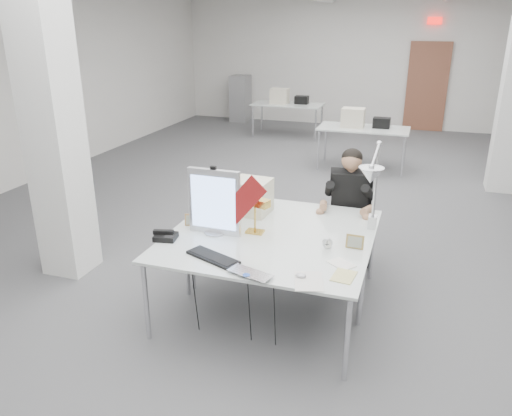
{
  "coord_description": "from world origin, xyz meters",
  "views": [
    {
      "loc": [
        1.18,
        -6.04,
        2.57
      ],
      "look_at": [
        -0.17,
        -2.0,
        0.96
      ],
      "focal_mm": 35.0,
      "sensor_mm": 36.0,
      "label": 1
    }
  ],
  "objects_px": {
    "beige_monitor": "(251,196)",
    "seated_person": "(350,190)",
    "monitor": "(214,202)",
    "architect_lamp": "(373,187)",
    "desk_main": "(256,255)",
    "desk_phone": "(166,237)",
    "bankers_lamp": "(255,214)",
    "laptop": "(246,277)",
    "office_chair": "(348,224)"
  },
  "relations": [
    {
      "from": "desk_main",
      "to": "desk_phone",
      "type": "xyz_separation_m",
      "value": [
        -0.85,
        0.03,
        0.04
      ]
    },
    {
      "from": "desk_main",
      "to": "desk_phone",
      "type": "relative_size",
      "value": 9.5
    },
    {
      "from": "desk_main",
      "to": "seated_person",
      "type": "height_order",
      "value": "seated_person"
    },
    {
      "from": "laptop",
      "to": "bankers_lamp",
      "type": "distance_m",
      "value": 0.88
    },
    {
      "from": "desk_main",
      "to": "laptop",
      "type": "xyz_separation_m",
      "value": [
        0.06,
        -0.42,
        0.03
      ]
    },
    {
      "from": "seated_person",
      "to": "desk_phone",
      "type": "height_order",
      "value": "seated_person"
    },
    {
      "from": "laptop",
      "to": "office_chair",
      "type": "bearing_deg",
      "value": 93.08
    },
    {
      "from": "monitor",
      "to": "architect_lamp",
      "type": "bearing_deg",
      "value": 14.7
    },
    {
      "from": "seated_person",
      "to": "monitor",
      "type": "xyz_separation_m",
      "value": [
        -1.03,
        -1.19,
        0.16
      ]
    },
    {
      "from": "seated_person",
      "to": "bankers_lamp",
      "type": "relative_size",
      "value": 2.59
    },
    {
      "from": "desk_main",
      "to": "architect_lamp",
      "type": "relative_size",
      "value": 1.89
    },
    {
      "from": "office_chair",
      "to": "beige_monitor",
      "type": "bearing_deg",
      "value": -153.07
    },
    {
      "from": "monitor",
      "to": "laptop",
      "type": "bearing_deg",
      "value": -51.19
    },
    {
      "from": "laptop",
      "to": "desk_phone",
      "type": "bearing_deg",
      "value": 170.8
    },
    {
      "from": "desk_main",
      "to": "desk_phone",
      "type": "height_order",
      "value": "desk_phone"
    },
    {
      "from": "desk_phone",
      "to": "monitor",
      "type": "bearing_deg",
      "value": 26.8
    },
    {
      "from": "office_chair",
      "to": "seated_person",
      "type": "height_order",
      "value": "seated_person"
    },
    {
      "from": "beige_monitor",
      "to": "architect_lamp",
      "type": "xyz_separation_m",
      "value": [
        1.2,
        -0.27,
        0.31
      ]
    },
    {
      "from": "monitor",
      "to": "seated_person",
      "type": "bearing_deg",
      "value": 49.94
    },
    {
      "from": "bankers_lamp",
      "to": "architect_lamp",
      "type": "xyz_separation_m",
      "value": [
        1.0,
        0.2,
        0.3
      ]
    },
    {
      "from": "laptop",
      "to": "architect_lamp",
      "type": "height_order",
      "value": "architect_lamp"
    },
    {
      "from": "office_chair",
      "to": "monitor",
      "type": "bearing_deg",
      "value": -138.68
    },
    {
      "from": "beige_monitor",
      "to": "seated_person",
      "type": "bearing_deg",
      "value": 37.72
    },
    {
      "from": "seated_person",
      "to": "beige_monitor",
      "type": "distance_m",
      "value": 1.07
    },
    {
      "from": "desk_phone",
      "to": "office_chair",
      "type": "bearing_deg",
      "value": 37.51
    },
    {
      "from": "seated_person",
      "to": "bankers_lamp",
      "type": "bearing_deg",
      "value": -131.93
    },
    {
      "from": "seated_person",
      "to": "architect_lamp",
      "type": "bearing_deg",
      "value": -79.19
    },
    {
      "from": "seated_person",
      "to": "laptop",
      "type": "distance_m",
      "value": 1.96
    },
    {
      "from": "monitor",
      "to": "beige_monitor",
      "type": "bearing_deg",
      "value": 77.55
    },
    {
      "from": "office_chair",
      "to": "laptop",
      "type": "distance_m",
      "value": 2.03
    },
    {
      "from": "beige_monitor",
      "to": "monitor",
      "type": "bearing_deg",
      "value": -99.26
    },
    {
      "from": "beige_monitor",
      "to": "office_chair",
      "type": "bearing_deg",
      "value": 39.9
    },
    {
      "from": "monitor",
      "to": "bankers_lamp",
      "type": "height_order",
      "value": "monitor"
    },
    {
      "from": "desk_phone",
      "to": "seated_person",
      "type": "bearing_deg",
      "value": 36.55
    },
    {
      "from": "desk_main",
      "to": "architect_lamp",
      "type": "height_order",
      "value": "architect_lamp"
    },
    {
      "from": "laptop",
      "to": "beige_monitor",
      "type": "xyz_separation_m",
      "value": [
        -0.41,
        1.31,
        0.16
      ]
    },
    {
      "from": "seated_person",
      "to": "monitor",
      "type": "distance_m",
      "value": 1.58
    },
    {
      "from": "seated_person",
      "to": "desk_phone",
      "type": "bearing_deg",
      "value": -142.61
    },
    {
      "from": "bankers_lamp",
      "to": "desk_phone",
      "type": "bearing_deg",
      "value": -131.61
    },
    {
      "from": "monitor",
      "to": "laptop",
      "type": "height_order",
      "value": "monitor"
    },
    {
      "from": "desk_main",
      "to": "office_chair",
      "type": "relative_size",
      "value": 1.83
    },
    {
      "from": "office_chair",
      "to": "desk_phone",
      "type": "height_order",
      "value": "office_chair"
    },
    {
      "from": "desk_phone",
      "to": "architect_lamp",
      "type": "bearing_deg",
      "value": 9.59
    },
    {
      "from": "office_chair",
      "to": "beige_monitor",
      "type": "relative_size",
      "value": 2.74
    },
    {
      "from": "laptop",
      "to": "bankers_lamp",
      "type": "bearing_deg",
      "value": 121.17
    },
    {
      "from": "bankers_lamp",
      "to": "seated_person",
      "type": "bearing_deg",
      "value": 76.08
    },
    {
      "from": "architect_lamp",
      "to": "bankers_lamp",
      "type": "bearing_deg",
      "value": -178.84
    },
    {
      "from": "laptop",
      "to": "architect_lamp",
      "type": "xyz_separation_m",
      "value": [
        0.79,
        1.04,
        0.46
      ]
    },
    {
      "from": "laptop",
      "to": "beige_monitor",
      "type": "height_order",
      "value": "beige_monitor"
    },
    {
      "from": "monitor",
      "to": "desk_phone",
      "type": "bearing_deg",
      "value": -142.58
    }
  ]
}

